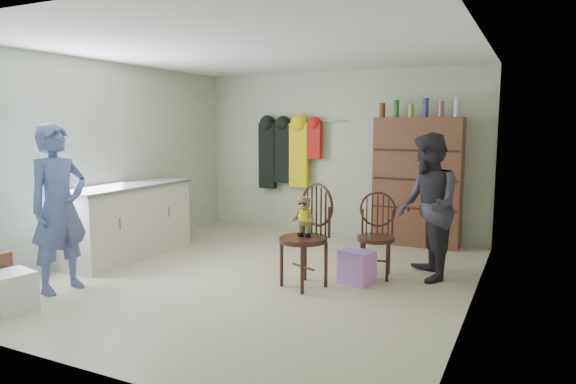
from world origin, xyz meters
The scene contains 11 objects.
ground_plane centered at (0.00, 0.00, 0.00)m, with size 5.00×5.00×0.00m, color beige.
room_walls centered at (0.00, 0.53, 1.58)m, with size 5.00×5.00×5.00m.
counter centered at (-1.95, 0.00, 0.47)m, with size 0.64×1.86×0.94m.
plastic_tub centered at (-1.56, -1.94, 0.18)m, with size 0.37×0.36×0.36m, color white.
chair_front centered at (0.62, -0.09, 0.63)m, with size 0.64×0.64×1.10m.
chair_far centered at (1.17, 0.59, 0.51)m, with size 0.50×0.50×0.95m.
striped_bag centered at (1.06, 0.22, 0.18)m, with size 0.34×0.26×0.36m, color #E572C7.
person_left centered at (-1.60, -1.33, 0.86)m, with size 0.63×0.41×1.72m, color #536099.
person_right centered at (1.70, 0.72, 0.81)m, with size 0.79×0.61×1.62m, color #2D2B33.
dresser centered at (1.25, 2.30, 0.91)m, with size 1.20×0.39×2.05m.
coat_rack centered at (-0.83, 2.38, 1.25)m, with size 1.42×0.12×1.09m.
Camera 1 is at (2.75, -4.93, 1.71)m, focal length 32.00 mm.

